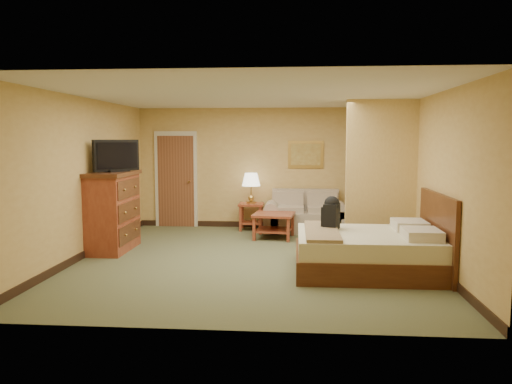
# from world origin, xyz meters

# --- Properties ---
(floor) EXTENTS (6.00, 6.00, 0.00)m
(floor) POSITION_xyz_m (0.00, 0.00, 0.00)
(floor) COLOR #555B3A
(floor) RESTS_ON ground
(ceiling) EXTENTS (6.00, 6.00, 0.00)m
(ceiling) POSITION_xyz_m (0.00, 0.00, 2.60)
(ceiling) COLOR white
(ceiling) RESTS_ON back_wall
(back_wall) EXTENTS (5.50, 0.02, 2.60)m
(back_wall) POSITION_xyz_m (0.00, 3.00, 1.30)
(back_wall) COLOR tan
(back_wall) RESTS_ON floor
(left_wall) EXTENTS (0.02, 6.00, 2.60)m
(left_wall) POSITION_xyz_m (-2.75, 0.00, 1.30)
(left_wall) COLOR tan
(left_wall) RESTS_ON floor
(right_wall) EXTENTS (0.02, 6.00, 2.60)m
(right_wall) POSITION_xyz_m (2.75, 0.00, 1.30)
(right_wall) COLOR tan
(right_wall) RESTS_ON floor
(partition) EXTENTS (1.20, 0.15, 2.60)m
(partition) POSITION_xyz_m (2.15, 0.93, 1.30)
(partition) COLOR tan
(partition) RESTS_ON floor
(door) EXTENTS (0.94, 0.16, 2.10)m
(door) POSITION_xyz_m (-1.95, 2.96, 1.03)
(door) COLOR beige
(door) RESTS_ON floor
(baseboard) EXTENTS (5.50, 0.02, 0.12)m
(baseboard) POSITION_xyz_m (0.00, 2.99, 0.06)
(baseboard) COLOR black
(baseboard) RESTS_ON floor
(loveseat) EXTENTS (1.72, 0.80, 0.87)m
(loveseat) POSITION_xyz_m (0.89, 2.57, 0.28)
(loveseat) COLOR tan
(loveseat) RESTS_ON floor
(side_table) EXTENTS (0.52, 0.52, 0.57)m
(side_table) POSITION_xyz_m (-0.26, 2.65, 0.38)
(side_table) COLOR maroon
(side_table) RESTS_ON floor
(table_lamp) EXTENTS (0.39, 0.39, 0.64)m
(table_lamp) POSITION_xyz_m (-0.26, 2.65, 1.06)
(table_lamp) COLOR #B18A41
(table_lamp) RESTS_ON side_table
(coffee_table) EXTENTS (0.85, 0.85, 0.49)m
(coffee_table) POSITION_xyz_m (0.26, 1.78, 0.35)
(coffee_table) COLOR maroon
(coffee_table) RESTS_ON floor
(wall_picture) EXTENTS (0.76, 0.04, 0.59)m
(wall_picture) POSITION_xyz_m (0.89, 2.97, 1.60)
(wall_picture) COLOR #B78E3F
(wall_picture) RESTS_ON back_wall
(dresser) EXTENTS (0.67, 1.28, 1.37)m
(dresser) POSITION_xyz_m (-2.48, 0.48, 0.69)
(dresser) COLOR maroon
(dresser) RESTS_ON floor
(tv) EXTENTS (0.57, 0.77, 0.55)m
(tv) POSITION_xyz_m (-2.38, 0.48, 1.63)
(tv) COLOR black
(tv) RESTS_ON dresser
(bed) EXTENTS (2.10, 1.79, 1.16)m
(bed) POSITION_xyz_m (1.82, -0.60, 0.31)
(bed) COLOR #441F0F
(bed) RESTS_ON floor
(backpack) EXTENTS (0.28, 0.34, 0.51)m
(backpack) POSITION_xyz_m (1.23, -0.30, 0.83)
(backpack) COLOR black
(backpack) RESTS_ON bed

